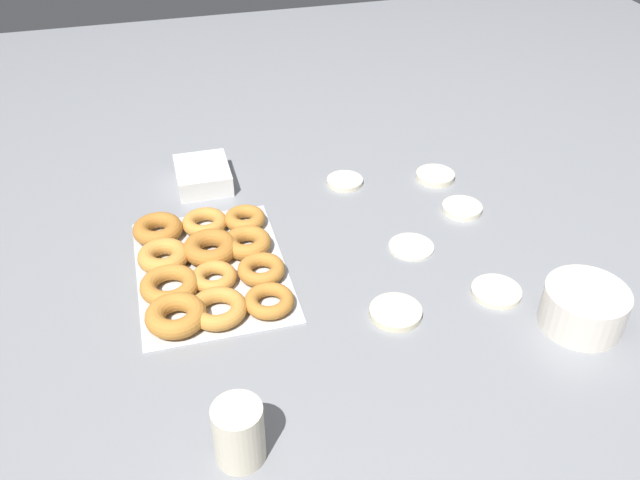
{
  "coord_description": "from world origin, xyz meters",
  "views": [
    {
      "loc": [
        0.99,
        -0.35,
        0.81
      ],
      "look_at": [
        -0.01,
        -0.08,
        0.04
      ],
      "focal_mm": 38.0,
      "sensor_mm": 36.0,
      "label": 1
    }
  ],
  "objects_px": {
    "pancake_5": "(435,176)",
    "container_stack": "(203,175)",
    "pancake_0": "(345,181)",
    "pancake_1": "(496,291)",
    "pancake_2": "(411,246)",
    "pancake_4": "(462,208)",
    "batter_bowl": "(584,308)",
    "pancake_3": "(396,312)",
    "paper_cup": "(239,433)",
    "donut_tray": "(206,265)"
  },
  "relations": [
    {
      "from": "pancake_2",
      "to": "donut_tray",
      "type": "height_order",
      "value": "donut_tray"
    },
    {
      "from": "pancake_1",
      "to": "pancake_4",
      "type": "height_order",
      "value": "pancake_4"
    },
    {
      "from": "pancake_4",
      "to": "pancake_5",
      "type": "height_order",
      "value": "same"
    },
    {
      "from": "pancake_0",
      "to": "pancake_5",
      "type": "relative_size",
      "value": 0.93
    },
    {
      "from": "pancake_5",
      "to": "pancake_1",
      "type": "bearing_deg",
      "value": -7.19
    },
    {
      "from": "pancake_2",
      "to": "pancake_5",
      "type": "xyz_separation_m",
      "value": [
        -0.23,
        0.15,
        0.0
      ]
    },
    {
      "from": "pancake_5",
      "to": "pancake_4",
      "type": "bearing_deg",
      "value": 1.19
    },
    {
      "from": "container_stack",
      "to": "paper_cup",
      "type": "bearing_deg",
      "value": -3.22
    },
    {
      "from": "pancake_2",
      "to": "paper_cup",
      "type": "height_order",
      "value": "paper_cup"
    },
    {
      "from": "batter_bowl",
      "to": "donut_tray",
      "type": "bearing_deg",
      "value": -117.09
    },
    {
      "from": "container_stack",
      "to": "paper_cup",
      "type": "relative_size",
      "value": 1.44
    },
    {
      "from": "pancake_1",
      "to": "container_stack",
      "type": "xyz_separation_m",
      "value": [
        -0.51,
        -0.46,
        0.02
      ]
    },
    {
      "from": "pancake_5",
      "to": "container_stack",
      "type": "distance_m",
      "value": 0.53
    },
    {
      "from": "pancake_0",
      "to": "pancake_4",
      "type": "xyz_separation_m",
      "value": [
        0.17,
        0.21,
        0.0
      ]
    },
    {
      "from": "container_stack",
      "to": "paper_cup",
      "type": "distance_m",
      "value": 0.74
    },
    {
      "from": "pancake_0",
      "to": "paper_cup",
      "type": "distance_m",
      "value": 0.74
    },
    {
      "from": "pancake_2",
      "to": "pancake_4",
      "type": "xyz_separation_m",
      "value": [
        -0.09,
        0.15,
        0.0
      ]
    },
    {
      "from": "pancake_3",
      "to": "batter_bowl",
      "type": "distance_m",
      "value": 0.31
    },
    {
      "from": "pancake_5",
      "to": "paper_cup",
      "type": "relative_size",
      "value": 0.9
    },
    {
      "from": "pancake_5",
      "to": "pancake_0",
      "type": "bearing_deg",
      "value": -99.47
    },
    {
      "from": "pancake_3",
      "to": "pancake_4",
      "type": "distance_m",
      "value": 0.36
    },
    {
      "from": "batter_bowl",
      "to": "container_stack",
      "type": "distance_m",
      "value": 0.84
    },
    {
      "from": "pancake_3",
      "to": "pancake_5",
      "type": "distance_m",
      "value": 0.47
    },
    {
      "from": "pancake_4",
      "to": "pancake_3",
      "type": "bearing_deg",
      "value": -42.73
    },
    {
      "from": "pancake_0",
      "to": "container_stack",
      "type": "distance_m",
      "value": 0.32
    },
    {
      "from": "pancake_4",
      "to": "paper_cup",
      "type": "relative_size",
      "value": 0.86
    },
    {
      "from": "pancake_4",
      "to": "pancake_5",
      "type": "relative_size",
      "value": 0.96
    },
    {
      "from": "pancake_0",
      "to": "batter_bowl",
      "type": "distance_m",
      "value": 0.6
    },
    {
      "from": "pancake_3",
      "to": "pancake_5",
      "type": "bearing_deg",
      "value": 148.96
    },
    {
      "from": "donut_tray",
      "to": "batter_bowl",
      "type": "xyz_separation_m",
      "value": [
        0.31,
        0.6,
        0.02
      ]
    },
    {
      "from": "donut_tray",
      "to": "container_stack",
      "type": "xyz_separation_m",
      "value": [
        -0.32,
        0.03,
        0.0
      ]
    },
    {
      "from": "pancake_3",
      "to": "donut_tray",
      "type": "relative_size",
      "value": 0.24
    },
    {
      "from": "pancake_1",
      "to": "pancake_2",
      "type": "xyz_separation_m",
      "value": [
        -0.17,
        -0.1,
        -0.0
      ]
    },
    {
      "from": "pancake_0",
      "to": "pancake_2",
      "type": "xyz_separation_m",
      "value": [
        0.27,
        0.06,
        -0.0
      ]
    },
    {
      "from": "pancake_5",
      "to": "container_stack",
      "type": "height_order",
      "value": "container_stack"
    },
    {
      "from": "batter_bowl",
      "to": "pancake_3",
      "type": "bearing_deg",
      "value": -109.37
    },
    {
      "from": "donut_tray",
      "to": "pancake_3",
      "type": "bearing_deg",
      "value": 56.29
    },
    {
      "from": "pancake_5",
      "to": "paper_cup",
      "type": "distance_m",
      "value": 0.83
    },
    {
      "from": "pancake_2",
      "to": "pancake_5",
      "type": "distance_m",
      "value": 0.27
    },
    {
      "from": "pancake_1",
      "to": "batter_bowl",
      "type": "relative_size",
      "value": 0.64
    },
    {
      "from": "pancake_0",
      "to": "pancake_1",
      "type": "relative_size",
      "value": 0.9
    },
    {
      "from": "batter_bowl",
      "to": "paper_cup",
      "type": "xyz_separation_m",
      "value": [
        0.11,
        -0.61,
        0.01
      ]
    },
    {
      "from": "pancake_4",
      "to": "paper_cup",
      "type": "height_order",
      "value": "paper_cup"
    },
    {
      "from": "pancake_1",
      "to": "pancake_2",
      "type": "bearing_deg",
      "value": -150.03
    },
    {
      "from": "pancake_1",
      "to": "container_stack",
      "type": "relative_size",
      "value": 0.64
    },
    {
      "from": "pancake_2",
      "to": "pancake_4",
      "type": "relative_size",
      "value": 1.06
    },
    {
      "from": "pancake_5",
      "to": "donut_tray",
      "type": "xyz_separation_m",
      "value": [
        0.2,
        -0.55,
        0.01
      ]
    },
    {
      "from": "batter_bowl",
      "to": "paper_cup",
      "type": "bearing_deg",
      "value": -79.55
    },
    {
      "from": "pancake_2",
      "to": "pancake_3",
      "type": "relative_size",
      "value": 0.97
    },
    {
      "from": "pancake_5",
      "to": "donut_tray",
      "type": "distance_m",
      "value": 0.58
    }
  ]
}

